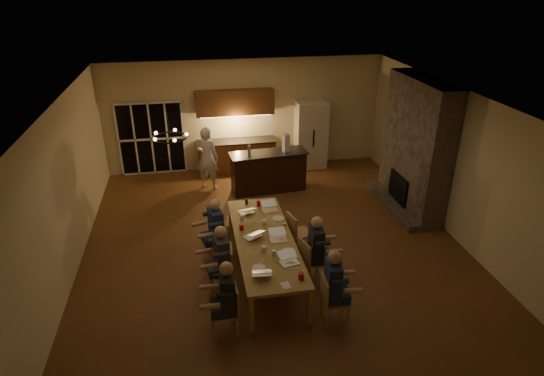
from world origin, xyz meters
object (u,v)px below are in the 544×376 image
Objects in this scene: person_left_mid at (222,260)px; mug_mid at (264,223)px; dining_table at (264,255)px; mug_front at (264,249)px; chair_right_near at (335,300)px; chair_right_far at (300,233)px; chair_left_near at (224,310)px; person_left_far at (216,230)px; bar_bottle at (249,150)px; chandelier at (170,137)px; mug_back at (242,218)px; redcup_far at (259,203)px; redcup_near at (301,276)px; bar_island at (268,172)px; laptop_d at (278,235)px; laptop_f at (270,206)px; person_left_near at (228,299)px; standing_person at (207,158)px; plate_near at (288,252)px; chair_right_mid at (314,260)px; laptop_a at (262,268)px; person_right_near at (332,287)px; plate_left at (259,268)px; chair_left_far at (219,240)px; chair_left_mid at (221,269)px; bar_blender at (286,143)px; laptop_c at (253,232)px; laptop_b at (290,258)px; can_cola at (247,202)px; redcup_mid at (241,227)px; plate_far at (278,219)px; person_right_mid at (316,250)px; can_silver at (274,253)px; refrigerator at (311,135)px.

person_left_mid is 1.37m from mug_mid.
mug_front is (-0.07, -0.44, 0.43)m from dining_table.
chair_right_far is at bearing 4.56° from chair_right_near.
chair_left_near is 2.11m from person_left_far.
chandelier is at bearing -119.26° from bar_bottle.
mug_back is 0.70m from redcup_far.
chair_left_near is 1.37m from redcup_near.
laptop_d is (-0.47, -3.73, 0.32)m from bar_island.
laptop_f is at bearing -104.35° from bar_island.
laptop_f is at bearing 157.28° from person_left_near.
standing_person is 14.41× the size of redcup_near.
bar_island is 5.01m from redcup_near.
plate_near is (-0.56, 1.08, 0.31)m from chair_right_near.
bar_bottle is (1.81, 3.23, -1.55)m from chandelier.
bar_island is 4.08m from chair_right_mid.
laptop_a is (1.36, -1.49, -1.89)m from chandelier.
person_right_near is at bearing 131.70° from standing_person.
plate_left is (1.34, -1.33, -1.99)m from chandelier.
standing_person is at bearing -172.60° from chair_left_far.
person_left_near is (0.03, -1.15, 0.24)m from chair_left_mid.
redcup_near is 0.26× the size of bar_blender.
laptop_c reaches higher than mug_back.
chair_left_far is 8.90× the size of mug_back.
standing_person is 4.02m from laptop_c.
redcup_far is at bearing -92.92° from bar_bottle.
person_left_mid is 1.00× the size of person_left_far.
standing_person is 6.76× the size of plate_near.
laptop_b reaches higher than plate_left.
chair_right_near is 2.78× the size of laptop_c.
can_cola is 2.21m from bar_bottle.
mug_mid is at bearing 99.23° from redcup_near.
chair_left_near is at bearing -127.86° from bar_blender.
person_right_near reaches higher than redcup_mid.
chair_right_far reaches higher than redcup_near.
plate_far is at bearing -64.78° from redcup_far.
person_right_mid is at bearing 60.69° from redcup_near.
plate_left is 0.96× the size of bar_bottle.
chair_left_mid reaches higher than dining_table.
person_right_mid reaches higher than laptop_c.
bar_bottle is 0.52× the size of bar_blender.
chair_left_mid is at bearing 168.31° from can_silver.
person_right_near is 3.76m from chandelier.
plate_far is (1.26, -3.37, -0.11)m from standing_person.
dining_table is at bearing -93.45° from bar_bottle.
person_left_mid is at bearing 62.54° from person_right_near.
person_left_mid is 11.50× the size of redcup_far.
chair_right_near reaches higher than redcup_far.
bar_bottle reaches higher than laptop_f.
refrigerator is 4.29m from redcup_far.
person_left_far is 1.28m from mug_front.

